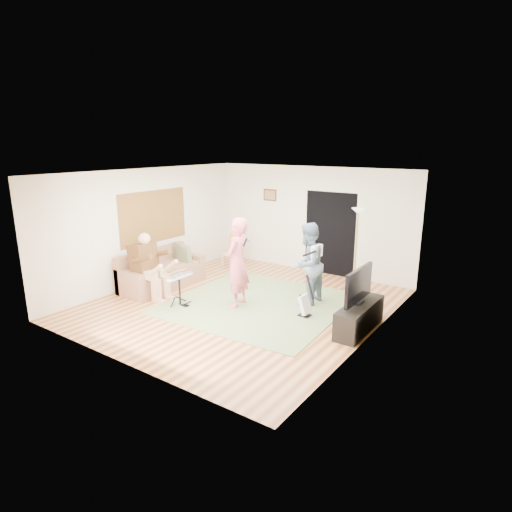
{
  "coord_description": "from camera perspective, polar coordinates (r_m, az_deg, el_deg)",
  "views": [
    {
      "loc": [
        5.05,
        -6.67,
        3.26
      ],
      "look_at": [
        0.17,
        0.3,
        1.0
      ],
      "focal_mm": 30.0,
      "sensor_mm": 36.0,
      "label": 1
    }
  ],
  "objects": [
    {
      "name": "window_blinds",
      "position": [
        10.53,
        -13.49,
        5.11
      ],
      "size": [
        0.0,
        2.05,
        2.05
      ],
      "primitive_type": "plane",
      "rotation": [
        1.57,
        0.0,
        1.57
      ],
      "color": "olive",
      "rests_on": "walls"
    },
    {
      "name": "guitarist",
      "position": [
        8.79,
        6.88,
        -1.1
      ],
      "size": [
        0.66,
        0.84,
        1.72
      ],
      "primitive_type": "imported",
      "rotation": [
        0.0,
        0.0,
        -1.58
      ],
      "color": "slate",
      "rests_on": "floor"
    },
    {
      "name": "guitar_held",
      "position": [
        8.62,
        8.11,
        0.66
      ],
      "size": [
        0.15,
        0.61,
        0.26
      ],
      "primitive_type": null,
      "rotation": [
        0.0,
        0.0,
        -0.06
      ],
      "color": "white",
      "rests_on": "guitarist"
    },
    {
      "name": "area_rug",
      "position": [
        8.99,
        0.24,
        -6.33
      ],
      "size": [
        3.59,
        3.56,
        0.02
      ],
      "primitive_type": "cube",
      "rotation": [
        0.0,
        0.0,
        0.06
      ],
      "color": "#657A4A",
      "rests_on": "floor"
    },
    {
      "name": "picture_frame",
      "position": [
        11.61,
        1.88,
        8.13
      ],
      "size": [
        0.42,
        0.03,
        0.32
      ],
      "primitive_type": "cube",
      "color": "#3F2314",
      "rests_on": "walls"
    },
    {
      "name": "guitar_spare",
      "position": [
        8.33,
        6.59,
        -6.46
      ],
      "size": [
        0.31,
        0.28,
        0.85
      ],
      "color": "black",
      "rests_on": "floor"
    },
    {
      "name": "tv_cabinet",
      "position": [
        7.92,
        13.62,
        -7.93
      ],
      "size": [
        0.4,
        1.4,
        0.5
      ],
      "primitive_type": "cube",
      "color": "black",
      "rests_on": "floor"
    },
    {
      "name": "dining_chair",
      "position": [
        11.42,
        -3.26,
        -0.11
      ],
      "size": [
        0.43,
        0.45,
        0.88
      ],
      "rotation": [
        0.0,
        0.0,
        -0.17
      ],
      "color": "#CFAF86",
      "rests_on": "floor"
    },
    {
      "name": "drummer",
      "position": [
        9.49,
        -13.92,
        -2.19
      ],
      "size": [
        0.92,
        0.51,
        1.41
      ],
      "color": "#533417",
      "rests_on": "sofa"
    },
    {
      "name": "torchiere_lamp",
      "position": [
        9.78,
        13.28,
        2.8
      ],
      "size": [
        0.33,
        0.33,
        1.87
      ],
      "color": "black",
      "rests_on": "floor"
    },
    {
      "name": "singer",
      "position": [
        8.62,
        -2.51,
        -0.9
      ],
      "size": [
        0.56,
        0.74,
        1.84
      ],
      "primitive_type": "imported",
      "rotation": [
        0.0,
        0.0,
        -1.38
      ],
      "color": "#CF5A68",
      "rests_on": "floor"
    },
    {
      "name": "drum_kit",
      "position": [
        8.96,
        -10.14,
        -4.72
      ],
      "size": [
        0.36,
        0.65,
        0.67
      ],
      "color": "black",
      "rests_on": "floor"
    },
    {
      "name": "walls",
      "position": [
        8.58,
        -2.08,
        1.99
      ],
      "size": [
        5.5,
        6.0,
        2.7
      ],
      "primitive_type": null,
      "color": "beige",
      "rests_on": "floor"
    },
    {
      "name": "microphone",
      "position": [
        8.39,
        -1.46,
        1.87
      ],
      "size": [
        0.06,
        0.06,
        0.24
      ],
      "primitive_type": null,
      "color": "black",
      "rests_on": "singer"
    },
    {
      "name": "ceiling",
      "position": [
        8.39,
        -2.17,
        11.02
      ],
      "size": [
        6.0,
        6.0,
        0.0
      ],
      "primitive_type": "plane",
      "rotation": [
        3.14,
        0.0,
        0.0
      ],
      "color": "white",
      "rests_on": "walls"
    },
    {
      "name": "floor",
      "position": [
        8.98,
        -2.0,
        -6.43
      ],
      "size": [
        6.0,
        6.0,
        0.0
      ],
      "primitive_type": "plane",
      "color": "brown",
      "rests_on": "ground"
    },
    {
      "name": "sofa",
      "position": [
        10.28,
        -12.7,
        -2.37
      ],
      "size": [
        0.85,
        2.07,
        0.84
      ],
      "color": "#94664A",
      "rests_on": "floor"
    },
    {
      "name": "doorway",
      "position": [
        10.89,
        9.81,
        2.93
      ],
      "size": [
        2.1,
        0.0,
        2.1
      ],
      "primitive_type": "plane",
      "rotation": [
        1.57,
        0.0,
        0.0
      ],
      "color": "black",
      "rests_on": "walls"
    },
    {
      "name": "television",
      "position": [
        7.72,
        13.54,
        -3.75
      ],
      "size": [
        0.06,
        1.08,
        0.6
      ],
      "primitive_type": "cube",
      "color": "black",
      "rests_on": "tv_cabinet"
    }
  ]
}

